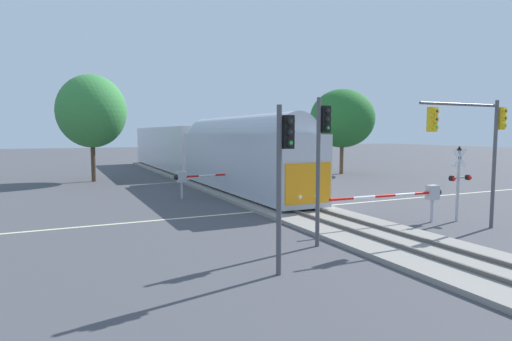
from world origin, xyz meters
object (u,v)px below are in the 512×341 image
crossing_gate_far (193,177)px  traffic_signal_median (322,148)px  maple_right_background (342,118)px  oak_behind_train (92,111)px  crossing_gate_near (420,195)px  crossing_signal_mast (459,175)px  traffic_signal_near_left (284,162)px  commuter_train (196,149)px  traffic_signal_far_side (301,137)px  traffic_signal_near_right (476,132)px

crossing_gate_far → traffic_signal_median: 13.72m
crossing_gate_far → maple_right_background: 21.75m
oak_behind_train → crossing_gate_near: bearing=-63.6°
crossing_signal_mast → traffic_signal_near_left: (-11.43, -3.20, 1.19)m
crossing_signal_mast → commuter_train: bearing=103.5°
crossing_signal_mast → oak_behind_train: size_ratio=0.39×
commuter_train → traffic_signal_far_side: traffic_signal_far_side is taller
traffic_signal_near_right → traffic_signal_far_side: 16.79m
maple_right_background → oak_behind_train: 24.42m
crossing_gate_far → traffic_signal_far_side: traffic_signal_far_side is taller
traffic_signal_median → maple_right_background: (18.07, 23.08, 2.04)m
crossing_gate_far → crossing_signal_mast: bearing=-52.9°
crossing_gate_far → traffic_signal_near_right: size_ratio=1.10×
traffic_signal_near_left → traffic_signal_median: bearing=38.2°
traffic_signal_median → crossing_gate_near: bearing=11.7°
crossing_gate_near → oak_behind_train: oak_behind_train is taller
traffic_signal_median → oak_behind_train: (-6.08, 26.68, 2.42)m
maple_right_background → oak_behind_train: oak_behind_train is taller
commuter_train → crossing_gate_far: 12.07m
crossing_gate_near → traffic_signal_far_side: bearing=81.1°
crossing_gate_far → maple_right_background: size_ratio=0.72×
commuter_train → traffic_signal_far_side: size_ratio=7.09×
crossing_gate_near → crossing_gate_far: 14.23m
crossing_signal_mast → traffic_signal_far_side: traffic_signal_far_side is taller
commuter_train → maple_right_background: size_ratio=4.79×
commuter_train → maple_right_background: maple_right_background is taller
commuter_train → maple_right_background: (15.28, -1.80, 3.01)m
crossing_gate_far → traffic_signal_far_side: (9.72, 2.51, 2.59)m
commuter_train → crossing_gate_near: size_ratio=6.50×
crossing_signal_mast → traffic_signal_near_right: traffic_signal_near_right is taller
maple_right_background → crossing_gate_far: bearing=-153.2°
crossing_signal_mast → crossing_gate_far: 15.77m
maple_right_background → oak_behind_train: bearing=171.5°
traffic_signal_far_side → traffic_signal_near_right: bearing=-94.5°
traffic_signal_near_left → traffic_signal_near_right: (10.32, 1.53, 0.91)m
crossing_gate_near → traffic_signal_near_left: bearing=-158.9°
traffic_signal_median → traffic_signal_far_side: size_ratio=0.94×
traffic_signal_far_side → maple_right_background: bearing=37.3°
commuter_train → crossing_gate_far: size_ratio=6.67×
oak_behind_train → traffic_signal_near_right: bearing=-63.7°
commuter_train → traffic_signal_far_side: 10.77m
commuter_train → crossing_gate_far: (-3.73, -11.39, -1.39)m
traffic_signal_median → oak_behind_train: size_ratio=0.60×
traffic_signal_median → traffic_signal_far_side: traffic_signal_far_side is taller
commuter_train → traffic_signal_near_left: (-5.66, -27.14, 0.66)m
crossing_gate_far → traffic_signal_near_right: (8.39, -14.22, 2.95)m
maple_right_background → traffic_signal_near_left: bearing=-129.6°
commuter_train → traffic_signal_median: (-2.79, -24.88, 0.97)m
commuter_train → crossing_gate_near: (3.69, -23.54, -1.39)m
crossing_signal_mast → maple_right_background: maple_right_background is taller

